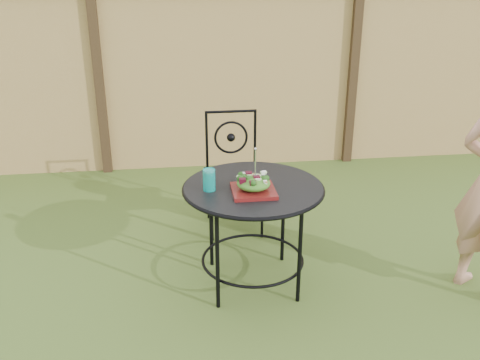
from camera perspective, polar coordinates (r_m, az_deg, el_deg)
The scene contains 8 objects.
ground at distance 3.90m, azimuth 2.45°, elevation -9.75°, with size 60.00×60.00×0.00m, color #2A4315.
fence at distance 5.58m, azimuth -1.17°, elevation 10.85°, with size 8.00×0.12×1.90m.
patio_table at distance 3.50m, azimuth 1.41°, elevation -2.73°, with size 0.92×0.92×0.72m.
patio_chair at distance 4.34m, azimuth -0.72°, elevation 1.21°, with size 0.46×0.46×0.95m.
salad_plate at distance 3.35m, azimuth 1.45°, elevation -1.16°, with size 0.27×0.27×0.02m, color #490A12.
salad at distance 3.33m, azimuth 1.45°, elevation -0.34°, with size 0.21×0.21×0.08m, color #235614.
fork at distance 3.28m, azimuth 1.65°, elevation 1.76°, with size 0.01×0.01×0.18m, color silver.
drinking_glass at distance 3.37m, azimuth -3.31°, elevation 0.02°, with size 0.08×0.08×0.14m, color #0C9188.
Camera 1 is at (-0.58, -3.24, 2.08)m, focal length 40.00 mm.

